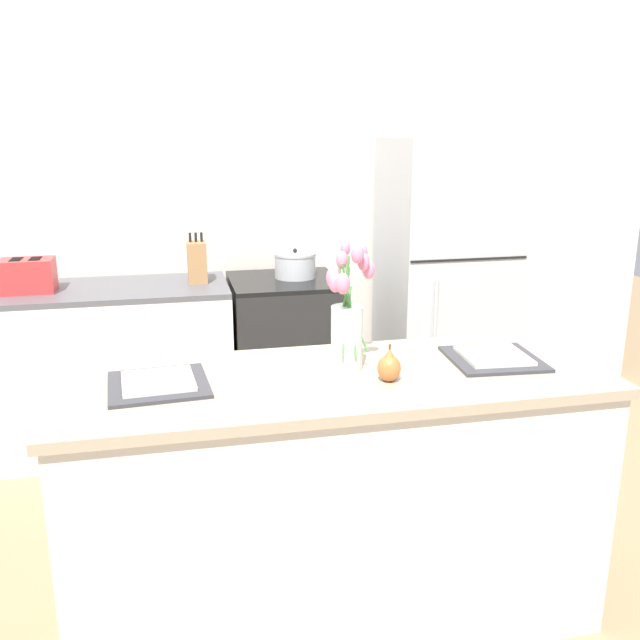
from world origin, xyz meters
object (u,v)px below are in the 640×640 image
at_px(stove_range, 286,356).
at_px(toaster, 28,276).
at_px(cooking_pot, 295,265).
at_px(flower_vase, 347,319).
at_px(plate_setting_left, 158,383).
at_px(pear_figurine, 389,367).
at_px(refrigerator, 444,283).
at_px(knife_block, 197,262).
at_px(plate_setting_right, 494,358).

xyz_separation_m(stove_range, toaster, (-1.33, -0.02, 0.54)).
bearing_deg(cooking_pot, flower_vase, -94.35).
height_order(stove_range, toaster, toaster).
bearing_deg(plate_setting_left, pear_figurine, -8.82).
distance_m(flower_vase, pear_figurine, 0.21).
bearing_deg(toaster, refrigerator, 0.64).
relative_size(flower_vase, toaster, 1.55).
xyz_separation_m(flower_vase, knife_block, (-0.42, 1.59, -0.08)).
xyz_separation_m(plate_setting_left, cooking_pot, (0.74, 1.61, 0.04)).
relative_size(stove_range, cooking_pot, 3.83).
relative_size(stove_range, plate_setting_right, 2.75).
xyz_separation_m(stove_range, plate_setting_right, (0.47, -1.58, 0.48)).
distance_m(stove_range, knife_block, 0.73).
bearing_deg(plate_setting_right, stove_range, 106.65).
relative_size(refrigerator, pear_figurine, 13.42).
relative_size(refrigerator, plate_setting_left, 5.08).
bearing_deg(stove_range, cooking_pot, 25.67).
bearing_deg(plate_setting_right, cooking_pot, 104.16).
distance_m(pear_figurine, cooking_pot, 1.72).
bearing_deg(refrigerator, cooking_pot, 178.00).
relative_size(refrigerator, plate_setting_right, 5.08).
bearing_deg(refrigerator, plate_setting_left, -135.78).
relative_size(pear_figurine, plate_setting_right, 0.38).
bearing_deg(plate_setting_right, knife_block, 120.51).
height_order(pear_figurine, toaster, toaster).
xyz_separation_m(flower_vase, cooking_pot, (0.12, 1.59, -0.13)).
bearing_deg(flower_vase, toaster, 129.62).
distance_m(plate_setting_left, knife_block, 1.62).
relative_size(cooking_pot, knife_block, 0.87).
xyz_separation_m(plate_setting_left, toaster, (-0.65, 1.55, 0.06)).
xyz_separation_m(refrigerator, knife_block, (-1.42, 0.03, 0.18)).
height_order(flower_vase, cooking_pot, flower_vase).
relative_size(pear_figurine, plate_setting_left, 0.38).
bearing_deg(toaster, pear_figurine, -50.42).
bearing_deg(knife_block, stove_range, -3.31).
bearing_deg(stove_range, plate_setting_left, -113.07).
height_order(refrigerator, pear_figurine, refrigerator).
bearing_deg(stove_range, toaster, -178.93).
height_order(stove_range, cooking_pot, cooking_pot).
distance_m(refrigerator, flower_vase, 1.87).
height_order(flower_vase, pear_figurine, flower_vase).
bearing_deg(refrigerator, plate_setting_right, -106.86).
relative_size(toaster, cooking_pot, 1.19).
relative_size(plate_setting_right, knife_block, 1.21).
relative_size(flower_vase, plate_setting_right, 1.33).
relative_size(pear_figurine, knife_block, 0.46).
height_order(stove_range, flower_vase, flower_vase).
xyz_separation_m(stove_range, pear_figurine, (0.05, -1.69, 0.51)).
xyz_separation_m(plate_setting_right, knife_block, (-0.95, 1.60, 0.08)).
bearing_deg(flower_vase, stove_range, 87.97).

